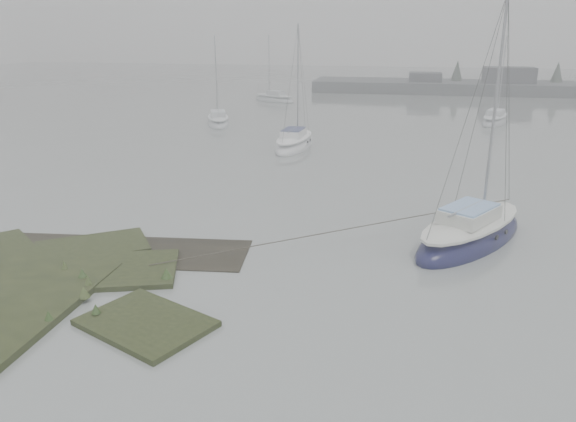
{
  "coord_description": "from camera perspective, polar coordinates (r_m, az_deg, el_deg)",
  "views": [
    {
      "loc": [
        7.2,
        -13.5,
        8.07
      ],
      "look_at": [
        3.48,
        5.11,
        1.8
      ],
      "focal_mm": 35.0,
      "sensor_mm": 36.0,
      "label": 1
    }
  ],
  "objects": [
    {
      "name": "sailboat_far_c",
      "position": [
        64.32,
        -1.42,
        11.28
      ],
      "size": [
        5.67,
        4.2,
        7.73
      ],
      "rotation": [
        0.0,
        0.0,
        1.07
      ],
      "color": "silver",
      "rests_on": "ground"
    },
    {
      "name": "far_shoreline",
      "position": [
        78.25,
        26.3,
        11.15
      ],
      "size": [
        60.0,
        8.0,
        4.15
      ],
      "color": "#4C4F51",
      "rests_on": "ground"
    },
    {
      "name": "sailboat_white",
      "position": [
        39.29,
        0.66,
        6.84
      ],
      "size": [
        2.6,
        6.44,
        8.88
      ],
      "rotation": [
        0.0,
        0.0,
        -0.09
      ],
      "color": "silver",
      "rests_on": "ground"
    },
    {
      "name": "sailboat_far_b",
      "position": [
        52.69,
        20.29,
        8.62
      ],
      "size": [
        3.63,
        5.85,
        7.85
      ],
      "rotation": [
        0.0,
        0.0,
        -0.35
      ],
      "color": "#9EA2A7",
      "rests_on": "ground"
    },
    {
      "name": "sailboat_main",
      "position": [
        23.06,
        18.02,
        -2.31
      ],
      "size": [
        5.83,
        7.25,
        10.05
      ],
      "rotation": [
        0.0,
        0.0,
        -0.57
      ],
      "color": "#111136",
      "rests_on": "ground"
    },
    {
      "name": "ground",
      "position": [
        44.82,
        1.88,
        7.9
      ],
      "size": [
        160.0,
        160.0,
        0.0
      ],
      "primitive_type": "plane",
      "color": "gray",
      "rests_on": "ground"
    },
    {
      "name": "sailboat_far_a",
      "position": [
        49.18,
        -7.1,
        8.99
      ],
      "size": [
        3.67,
        5.9,
        7.92
      ],
      "rotation": [
        0.0,
        0.0,
        0.35
      ],
      "color": "silver",
      "rests_on": "ground"
    }
  ]
}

